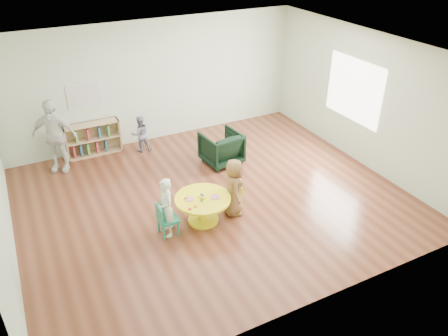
% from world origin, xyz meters
% --- Properties ---
extents(room, '(7.10, 7.00, 2.80)m').
position_xyz_m(room, '(0.01, 0.00, 1.89)').
color(room, brown).
rests_on(room, ground).
extents(activity_table, '(0.97, 0.97, 0.53)m').
position_xyz_m(activity_table, '(-0.46, -0.58, 0.34)').
color(activity_table, '#FFF615').
rests_on(activity_table, ground).
extents(kid_chair_left, '(0.32, 0.32, 0.60)m').
position_xyz_m(kid_chair_left, '(-1.17, -0.64, 0.32)').
color(kid_chair_left, '#198D69').
rests_on(kid_chair_left, ground).
extents(kid_chair_right, '(0.32, 0.32, 0.50)m').
position_xyz_m(kid_chair_right, '(0.23, -0.48, 0.27)').
color(kid_chair_right, '#FFF615').
rests_on(kid_chair_right, ground).
extents(bookshelf, '(1.20, 0.30, 0.75)m').
position_xyz_m(bookshelf, '(-1.61, 2.86, 0.37)').
color(bookshelf, tan).
rests_on(bookshelf, ground).
extents(alphabet_poster, '(0.74, 0.01, 0.54)m').
position_xyz_m(alphabet_poster, '(-1.60, 2.98, 1.35)').
color(alphabet_poster, white).
rests_on(alphabet_poster, ground).
extents(armchair, '(0.84, 0.86, 0.71)m').
position_xyz_m(armchair, '(0.78, 1.17, 0.36)').
color(armchair, black).
rests_on(armchair, ground).
extents(child_left, '(0.28, 0.40, 1.06)m').
position_xyz_m(child_left, '(-1.15, -0.63, 0.53)').
color(child_left, white).
rests_on(child_left, ground).
extents(child_right, '(0.50, 0.61, 1.08)m').
position_xyz_m(child_right, '(0.13, -0.60, 0.54)').
color(child_right, orange).
rests_on(child_right, ground).
extents(toddler, '(0.43, 0.34, 0.85)m').
position_xyz_m(toddler, '(-0.61, 2.49, 0.43)').
color(toddler, '#1A1A41').
rests_on(toddler, ground).
extents(adult_caretaker, '(1.00, 0.77, 1.57)m').
position_xyz_m(adult_caretaker, '(-2.41, 2.46, 0.79)').
color(adult_caretaker, white).
rests_on(adult_caretaker, ground).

